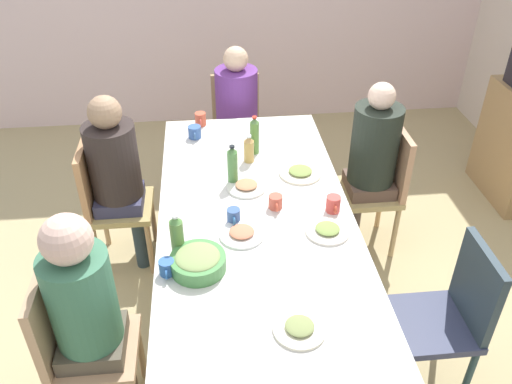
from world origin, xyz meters
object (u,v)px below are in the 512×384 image
(bottle_2, at_px, (254,136))
(chair_3, at_px, (108,199))
(plate_2, at_px, (327,230))
(cup_0, at_px, (234,216))
(bottle_3, at_px, (177,236))
(bottle_0, at_px, (233,165))
(bowl_0, at_px, (198,261))
(cup_3, at_px, (333,204))
(person_4, at_px, (86,306))
(plate_4, at_px, (246,186))
(chair_0, at_px, (450,313))
(person_2, at_px, (237,106))
(dining_table, at_px, (256,224))
(cup_2, at_px, (200,119))
(chair_2, at_px, (237,124))
(cup_4, at_px, (195,132))
(chair_4, at_px, (76,343))
(person_1, at_px, (372,155))
(plate_3, at_px, (242,234))
(bottle_1, at_px, (249,149))
(person_3, at_px, (116,169))
(plate_1, at_px, (300,172))
(chair_1, at_px, (380,183))
(plate_0, at_px, (300,328))
(cup_1, at_px, (276,202))
(cup_5, at_px, (167,268))

(bottle_2, bearing_deg, chair_3, -85.09)
(plate_2, bearing_deg, bottle_2, -161.02)
(bottle_2, bearing_deg, cup_0, -14.33)
(bottle_3, bearing_deg, bottle_0, 153.13)
(bowl_0, bearing_deg, cup_3, 117.63)
(person_4, height_order, bottle_3, person_4)
(plate_2, distance_m, plate_4, 0.59)
(chair_0, bearing_deg, person_2, -155.99)
(dining_table, xyz_separation_m, cup_2, (-1.09, -0.28, 0.11))
(dining_table, bearing_deg, chair_2, 180.00)
(bowl_0, xyz_separation_m, cup_3, (-0.39, 0.74, -0.00))
(chair_2, height_order, person_4, person_4)
(person_2, distance_m, cup_4, 0.64)
(chair_4, bearing_deg, cup_2, 159.45)
(chair_0, relative_size, person_1, 0.73)
(person_2, height_order, plate_2, person_2)
(bottle_3, bearing_deg, plate_3, 108.90)
(cup_3, relative_size, bottle_1, 0.62)
(bottle_2, bearing_deg, chair_2, -176.17)
(dining_table, xyz_separation_m, chair_4, (0.58, -0.91, -0.18))
(plate_3, bearing_deg, person_3, -136.10)
(bowl_0, bearing_deg, bottle_0, 163.60)
(bottle_0, height_order, bottle_3, bottle_0)
(chair_4, height_order, plate_1, chair_4)
(plate_2, relative_size, bottle_0, 0.92)
(plate_1, bearing_deg, chair_3, -99.66)
(cup_0, relative_size, bottle_3, 0.44)
(chair_4, relative_size, bowl_0, 3.36)
(chair_1, relative_size, chair_4, 1.00)
(plate_1, xyz_separation_m, bottle_3, (0.66, -0.72, 0.10))
(plate_1, relative_size, bottle_1, 1.39)
(cup_2, relative_size, cup_4, 0.92)
(chair_2, relative_size, bottle_1, 4.89)
(chair_0, relative_size, plate_0, 3.98)
(person_1, xyz_separation_m, cup_2, (-0.51, -1.10, 0.06))
(chair_1, relative_size, plate_1, 3.52)
(chair_2, bearing_deg, chair_4, -23.11)
(plate_2, height_order, plate_4, same)
(cup_0, height_order, bottle_2, bottle_2)
(cup_1, height_order, cup_5, same)
(person_1, distance_m, bottle_2, 0.78)
(cup_1, bearing_deg, chair_3, -117.50)
(chair_3, height_order, bottle_2, bottle_2)
(cup_0, relative_size, bottle_2, 0.41)
(plate_0, xyz_separation_m, bottle_1, (-1.39, -0.09, 0.07))
(chair_1, bearing_deg, person_2, -133.85)
(person_4, height_order, plate_0, person_4)
(person_3, height_order, bottle_0, person_3)
(cup_3, bearing_deg, dining_table, -91.48)
(person_1, xyz_separation_m, person_3, (0.00, -1.64, 0.00))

